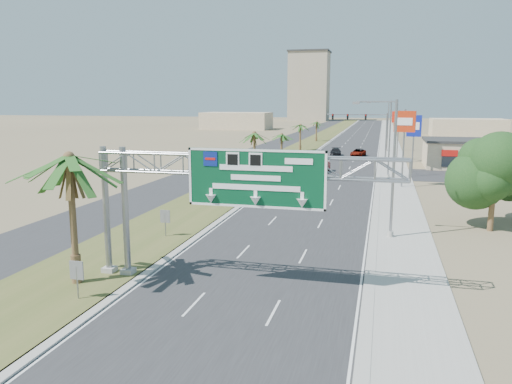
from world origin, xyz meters
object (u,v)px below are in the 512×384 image
Objects in this scene: pole_sign_red_near at (405,126)px; car_mid_lane at (322,167)px; store_building at (488,155)px; palm_near at (69,158)px; car_right_lane at (358,153)px; pole_sign_red_far at (399,121)px; sign_gantry at (229,175)px; pole_sign_blue at (414,129)px; car_left_lane at (274,183)px; car_far at (336,152)px; signal_mast at (374,132)px.

car_mid_lane is at bearing 134.55° from pole_sign_red_near.
palm_near is at bearing -118.28° from store_building.
palm_near is at bearing -91.53° from car_right_lane.
palm_near is at bearing -106.44° from pole_sign_red_far.
pole_sign_blue is (11.90, 48.97, 0.07)m from sign_gantry.
pole_sign_red_near is at bearing -97.46° from pole_sign_blue.
sign_gantry is at bearing -106.06° from pole_sign_red_near.
sign_gantry is 2.05× the size of pole_sign_blue.
sign_gantry is at bearing -103.65° from pole_sign_blue.
pole_sign_red_far is (-1.83, 10.79, 0.57)m from pole_sign_blue.
palm_near is 32.80m from car_left_lane.
car_far is at bearing 79.24° from car_left_lane.
pole_sign_red_far is at bearing 73.56° from palm_near.
car_far is (-0.62, 67.62, -5.37)m from sign_gantry.
store_building reaches higher than car_mid_lane.
pole_sign_red_far is (3.83, -2.29, 1.85)m from signal_mast.
car_far is 14.57m from pole_sign_red_far.
sign_gantry is 8.41m from palm_near.
pole_sign_blue is (12.52, -18.65, 5.44)m from car_far.
palm_near is 54.71m from pole_sign_blue.
pole_sign_blue is 0.97× the size of pole_sign_red_far.
sign_gantry is at bearing -87.93° from car_left_lane.
pole_sign_red_far is (10.69, -7.87, 6.01)m from car_far.
car_left_lane is 0.47× the size of pole_sign_red_near.
pole_sign_red_near is (10.69, -32.67, 6.40)m from car_far.
sign_gantry is 60.60m from pole_sign_red_far.
pole_sign_red_near is at bearing 63.73° from palm_near.
store_building is at bearing -19.54° from signal_mast.
pole_sign_red_far is at bearing 57.94° from car_mid_lane.
pole_sign_red_far reaches higher than car_right_lane.
car_far is at bearing 140.88° from signal_mast.
signal_mast is (14.37, 63.97, -2.08)m from palm_near.
car_mid_lane is 0.92× the size of car_right_lane.
signal_mast is 14.30m from pole_sign_blue.
car_far is 0.56× the size of pole_sign_red_far.
palm_near is (-8.14, -1.93, 0.87)m from sign_gantry.
car_mid_lane is (-0.44, 45.62, -5.33)m from sign_gantry.
car_far is at bearing 154.00° from store_building.
sign_gantry is at bearing -95.74° from signal_mast.
pole_sign_red_far is (6.59, -8.06, 6.04)m from car_right_lane.
pole_sign_red_near reaches higher than pole_sign_red_far.
pole_sign_red_near reaches higher than sign_gantry.
store_building is at bearing -23.02° from car_right_lane.
palm_near reaches higher than car_far.
signal_mast reaches higher than car_left_lane.
pole_sign_red_near is (-13.00, -21.12, 5.09)m from store_building.
car_right_lane is 0.57× the size of pole_sign_red_far.
pole_sign_blue is (5.66, -13.07, 1.28)m from signal_mast.
pole_sign_red_near is at bearing -74.67° from car_far.
store_building is 25.75m from car_mid_lane.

